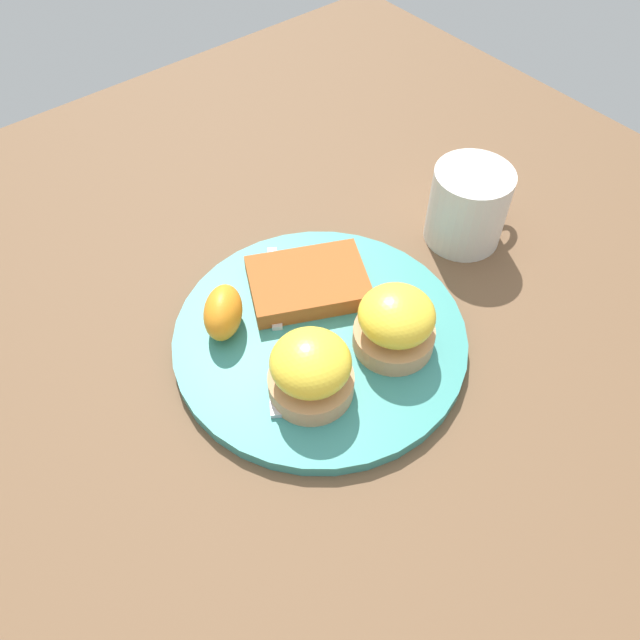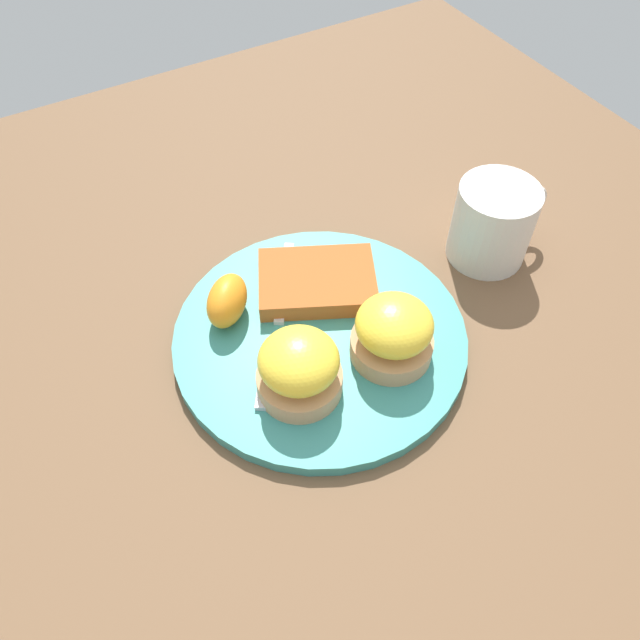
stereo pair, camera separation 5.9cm
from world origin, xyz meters
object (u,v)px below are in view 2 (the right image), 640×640
(sandwich_benedict_right, at_px, (393,333))
(cup, at_px, (493,223))
(fork, at_px, (279,330))
(hashbrown_patty, at_px, (317,282))
(orange_wedge, at_px, (227,301))
(sandwich_benedict_left, at_px, (299,368))

(sandwich_benedict_right, bearing_deg, cup, 21.71)
(sandwich_benedict_right, bearing_deg, fork, 136.85)
(cup, bearing_deg, hashbrown_patty, 169.48)
(orange_wedge, height_order, fork, orange_wedge)
(sandwich_benedict_left, xyz_separation_m, orange_wedge, (-0.02, 0.11, -0.01))
(hashbrown_patty, distance_m, fork, 0.07)
(sandwich_benedict_left, xyz_separation_m, fork, (0.01, 0.07, -0.03))
(hashbrown_patty, xyz_separation_m, fork, (-0.06, -0.03, -0.01))
(sandwich_benedict_left, distance_m, hashbrown_patty, 0.12)
(sandwich_benedict_left, relative_size, fork, 0.42)
(sandwich_benedict_left, distance_m, orange_wedge, 0.11)
(cup, bearing_deg, orange_wedge, 170.47)
(orange_wedge, xyz_separation_m, cup, (0.29, -0.05, 0.01))
(cup, bearing_deg, sandwich_benedict_right, -158.29)
(hashbrown_patty, height_order, orange_wedge, orange_wedge)
(sandwich_benedict_right, height_order, cup, cup)
(sandwich_benedict_right, height_order, fork, sandwich_benedict_right)
(sandwich_benedict_right, relative_size, cup, 0.68)
(hashbrown_patty, xyz_separation_m, cup, (0.19, -0.04, 0.02))
(orange_wedge, bearing_deg, cup, -9.53)
(orange_wedge, height_order, cup, cup)
(orange_wedge, bearing_deg, sandwich_benedict_right, -46.18)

